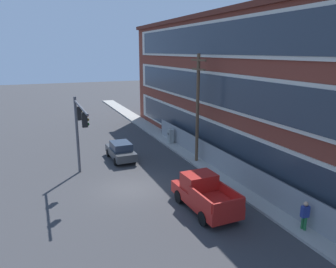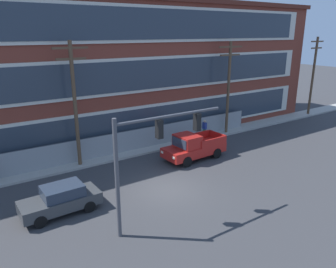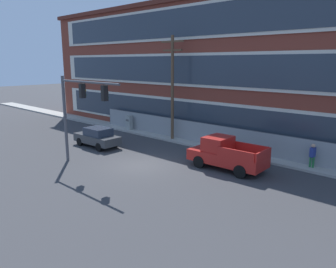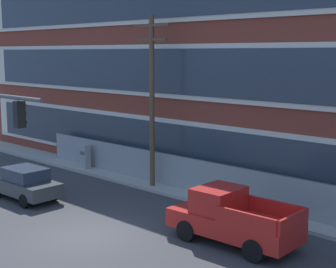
% 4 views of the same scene
% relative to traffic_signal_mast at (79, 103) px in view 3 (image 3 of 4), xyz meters
% --- Properties ---
extents(ground_plane, '(160.00, 160.00, 0.00)m').
position_rel_traffic_signal_mast_xyz_m(ground_plane, '(2.77, 2.69, -4.15)').
color(ground_plane, '#38383A').
extents(sidewalk_building_side, '(80.00, 1.92, 0.16)m').
position_rel_traffic_signal_mast_xyz_m(sidewalk_building_side, '(2.77, 9.66, -4.07)').
color(sidewalk_building_side, '#9E9B93').
rests_on(sidewalk_building_side, ground).
extents(brick_mill_building, '(46.95, 8.51, 12.05)m').
position_rel_traffic_signal_mast_xyz_m(brick_mill_building, '(3.10, 14.58, 1.89)').
color(brick_mill_building, brown).
rests_on(brick_mill_building, ground).
extents(chain_link_fence, '(26.43, 0.06, 1.84)m').
position_rel_traffic_signal_mast_xyz_m(chain_link_fence, '(3.29, 9.87, -3.22)').
color(chain_link_fence, gray).
rests_on(chain_link_fence, ground).
extents(traffic_signal_mast, '(6.01, 0.43, 5.80)m').
position_rel_traffic_signal_mast_xyz_m(traffic_signal_mast, '(0.00, 0.00, 0.00)').
color(traffic_signal_mast, '#4C4C51').
rests_on(traffic_signal_mast, ground).
extents(pickup_truck_red, '(5.03, 2.25, 2.02)m').
position_rel_traffic_signal_mast_xyz_m(pickup_truck_red, '(7.23, 5.88, -3.20)').
color(pickup_truck_red, '#AD1E19').
rests_on(pickup_truck_red, ground).
extents(sedan_dark_grey, '(4.17, 1.86, 1.56)m').
position_rel_traffic_signal_mast_xyz_m(sedan_dark_grey, '(-3.42, 3.64, -3.35)').
color(sedan_dark_grey, '#383A3D').
rests_on(sedan_dark_grey, ground).
extents(utility_pole_near_corner, '(2.37, 0.26, 8.82)m').
position_rel_traffic_signal_mast_xyz_m(utility_pole_near_corner, '(-0.42, 9.30, 0.71)').
color(utility_pole_near_corner, brown).
rests_on(utility_pole_near_corner, ground).
extents(electrical_cabinet, '(0.61, 0.43, 1.56)m').
position_rel_traffic_signal_mast_xyz_m(electrical_cabinet, '(-6.21, 9.35, -3.37)').
color(electrical_cabinet, '#939993').
rests_on(electrical_cabinet, ground).
extents(pedestrian_near_cabinet, '(0.32, 0.42, 1.69)m').
position_rel_traffic_signal_mast_xyz_m(pedestrian_near_cabinet, '(11.35, 9.43, -3.18)').
color(pedestrian_near_cabinet, '#236B38').
rests_on(pedestrian_near_cabinet, ground).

